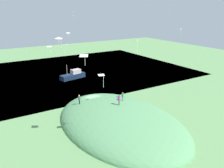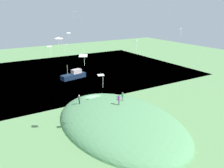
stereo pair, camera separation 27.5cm
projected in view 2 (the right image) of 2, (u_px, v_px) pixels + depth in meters
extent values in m
plane|color=#5E8D54|center=(92.00, 106.00, 46.58)|extent=(160.00, 160.00, 0.00)
cube|color=#4C618F|center=(51.00, 76.00, 67.84)|extent=(47.74, 80.00, 0.40)
ellipsoid|color=#558E5B|center=(120.00, 124.00, 39.46)|extent=(27.19, 17.99, 5.46)
cube|color=#13243C|center=(73.00, 76.00, 64.16)|extent=(3.44, 7.18, 1.28)
cube|color=#B8A6A4|center=(76.00, 71.00, 64.46)|extent=(1.98, 2.81, 1.11)
cylinder|color=gray|center=(67.00, 70.00, 62.42)|extent=(0.14, 0.14, 2.79)
cube|color=#504845|center=(119.00, 103.00, 39.92)|extent=(0.27, 0.20, 0.88)
cylinder|color=purple|center=(119.00, 98.00, 39.67)|extent=(0.56, 0.56, 0.70)
sphere|color=brown|center=(119.00, 96.00, 39.52)|extent=(0.27, 0.27, 0.27)
cube|color=#1B3542|center=(79.00, 102.00, 42.24)|extent=(0.24, 0.20, 0.81)
cylinder|color=#414746|center=(79.00, 98.00, 42.01)|extent=(0.52, 0.52, 0.64)
sphere|color=beige|center=(79.00, 96.00, 41.88)|extent=(0.24, 0.24, 0.24)
cube|color=#59524A|center=(123.00, 99.00, 42.24)|extent=(0.25, 0.21, 0.76)
cylinder|color=#2F8555|center=(123.00, 95.00, 42.03)|extent=(0.55, 0.55, 0.60)
sphere|color=#966750|center=(123.00, 93.00, 41.90)|extent=(0.23, 0.23, 0.23)
cube|color=white|center=(65.00, 44.00, 43.74)|extent=(1.11, 1.05, 0.12)
cylinder|color=white|center=(65.00, 50.00, 43.69)|extent=(0.23, 0.13, 1.55)
cube|color=white|center=(83.00, 56.00, 29.37)|extent=(1.13, 1.25, 0.24)
cylinder|color=white|center=(84.00, 62.00, 29.88)|extent=(0.07, 0.07, 1.10)
cube|color=#F3E2CE|center=(60.00, 39.00, 52.51)|extent=(1.22, 1.29, 0.23)
cylinder|color=#F3E2CE|center=(62.00, 44.00, 52.77)|extent=(0.14, 0.28, 1.88)
cube|color=white|center=(136.00, 40.00, 35.77)|extent=(0.68, 0.77, 0.12)
cylinder|color=white|center=(137.00, 47.00, 35.87)|extent=(0.11, 0.14, 1.67)
cube|color=white|center=(69.00, 33.00, 55.26)|extent=(0.79, 1.04, 0.16)
cylinder|color=white|center=(69.00, 36.00, 55.29)|extent=(0.05, 0.05, 1.02)
cube|color=white|center=(58.00, 38.00, 36.09)|extent=(1.16, 0.85, 0.20)
cylinder|color=white|center=(59.00, 43.00, 36.67)|extent=(0.14, 0.18, 1.00)
cube|color=white|center=(101.00, 75.00, 31.21)|extent=(0.73, 0.93, 0.14)
cylinder|color=white|center=(103.00, 82.00, 31.53)|extent=(0.25, 0.20, 1.48)
cube|color=silver|center=(75.00, 12.00, 51.13)|extent=(1.33, 1.22, 0.15)
cylinder|color=silver|center=(74.00, 15.00, 51.10)|extent=(0.12, 0.08, 1.06)
cube|color=silver|center=(180.00, 29.00, 35.44)|extent=(0.58, 0.73, 0.18)
cylinder|color=silver|center=(181.00, 33.00, 35.42)|extent=(0.05, 0.10, 0.86)
cube|color=white|center=(49.00, 47.00, 40.25)|extent=(0.75, 0.88, 0.15)
cylinder|color=white|center=(51.00, 51.00, 40.86)|extent=(0.09, 0.07, 1.38)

